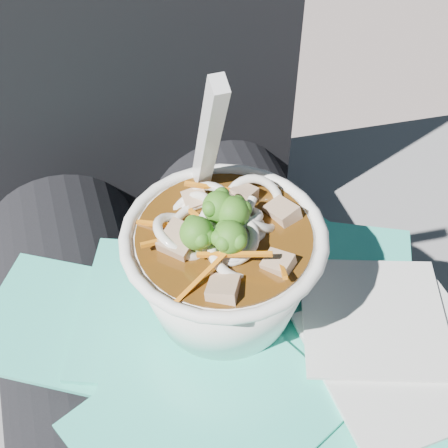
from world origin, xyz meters
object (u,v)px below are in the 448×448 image
object	(u,v)px
person_body	(172,291)
plastic_bag	(246,345)
stone_ledge	(176,401)
udon_bowl	(224,259)
lap	(201,395)

from	to	relation	value
person_body	plastic_bag	world-z (taller)	person_body
stone_ledge	udon_bowl	xyz separation A→B (m)	(0.03, -0.13, 0.43)
plastic_bag	udon_bowl	distance (m)	0.07
lap	plastic_bag	bearing A→B (deg)	-21.17
person_body	plastic_bag	size ratio (longest dim) A/B	2.53
lap	plastic_bag	distance (m)	0.09
person_body	udon_bowl	xyz separation A→B (m)	(0.03, -0.07, 0.11)
stone_ledge	person_body	distance (m)	0.33
lap	udon_bowl	xyz separation A→B (m)	(0.03, 0.02, 0.14)
stone_ledge	person_body	size ratio (longest dim) A/B	1.02
stone_ledge	plastic_bag	size ratio (longest dim) A/B	2.58
lap	person_body	bearing A→B (deg)	90.00
lap	person_body	size ratio (longest dim) A/B	0.49
plastic_bag	stone_ledge	bearing A→B (deg)	101.72
stone_ledge	udon_bowl	distance (m)	0.45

